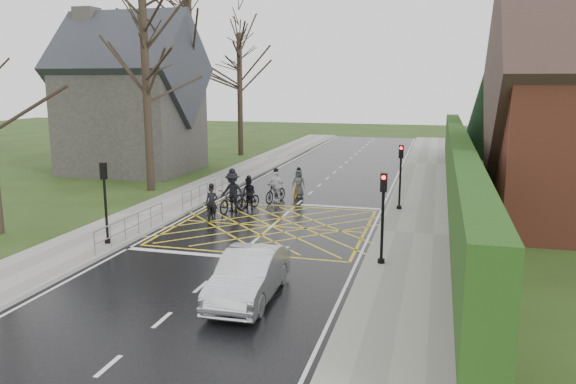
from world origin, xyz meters
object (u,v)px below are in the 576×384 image
at_px(cyclist_back, 249,196).
at_px(cyclist_lead, 298,187).
at_px(car, 249,275).
at_px(cyclist_rear, 211,208).
at_px(cyclist_front, 276,190).
at_px(cyclist_mid, 232,196).

height_order(cyclist_back, cyclist_lead, cyclist_back).
distance_m(cyclist_back, cyclist_lead, 3.83).
relative_size(cyclist_lead, car, 0.40).
distance_m(cyclist_rear, cyclist_back, 2.53).
relative_size(cyclist_front, cyclist_lead, 1.10).
xyz_separation_m(cyclist_lead, car, (2.12, -14.33, 0.14)).
distance_m(cyclist_lead, car, 14.49).
relative_size(cyclist_back, car, 0.41).
distance_m(cyclist_rear, cyclist_mid, 1.67).
bearing_deg(cyclist_rear, cyclist_front, 50.53).
distance_m(cyclist_mid, cyclist_front, 2.93).
bearing_deg(cyclist_back, cyclist_mid, -107.23).
relative_size(cyclist_rear, cyclist_lead, 1.06).
distance_m(cyclist_front, car, 13.04).
xyz_separation_m(cyclist_rear, cyclist_mid, (0.41, 1.60, 0.24)).
bearing_deg(cyclist_mid, cyclist_back, 60.76).
relative_size(cyclist_rear, cyclist_mid, 0.79).
bearing_deg(cyclist_mid, cyclist_lead, 71.02).
height_order(cyclist_mid, car, cyclist_mid).
xyz_separation_m(cyclist_mid, cyclist_front, (1.41, 2.57, -0.11)).
height_order(cyclist_mid, cyclist_lead, cyclist_mid).
bearing_deg(cyclist_lead, cyclist_back, -113.45).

